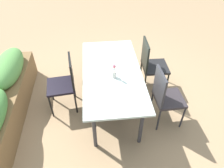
% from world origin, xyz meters
% --- Properties ---
extents(ground_plane, '(12.00, 12.00, 0.00)m').
position_xyz_m(ground_plane, '(0.00, 0.00, 0.00)').
color(ground_plane, '#9E7F5B').
extents(dining_table, '(1.84, 0.90, 0.74)m').
position_xyz_m(dining_table, '(0.02, 0.07, 0.68)').
color(dining_table, '#B2C6C1').
rests_on(dining_table, ground).
extents(chair_near_left, '(0.44, 0.44, 1.00)m').
position_xyz_m(chair_near_left, '(-0.39, -0.67, 0.56)').
color(chair_near_left, '#2E282C').
rests_on(chair_near_left, ground).
extents(chair_near_right, '(0.46, 0.46, 0.98)m').
position_xyz_m(chair_near_right, '(0.44, -0.67, 0.55)').
color(chair_near_right, black).
rests_on(chair_near_right, ground).
extents(chair_far_side, '(0.48, 0.48, 0.97)m').
position_xyz_m(chair_far_side, '(0.09, 0.82, 0.55)').
color(chair_far_side, black).
rests_on(chair_far_side, ground).
extents(flower_vase, '(0.07, 0.07, 0.25)m').
position_xyz_m(flower_vase, '(-0.11, 0.05, 0.84)').
color(flower_vase, silver).
rests_on(flower_vase, dining_table).
extents(planter_box, '(2.40, 0.47, 0.82)m').
position_xyz_m(planter_box, '(-0.05, 1.78, 0.38)').
color(planter_box, brown).
rests_on(planter_box, ground).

